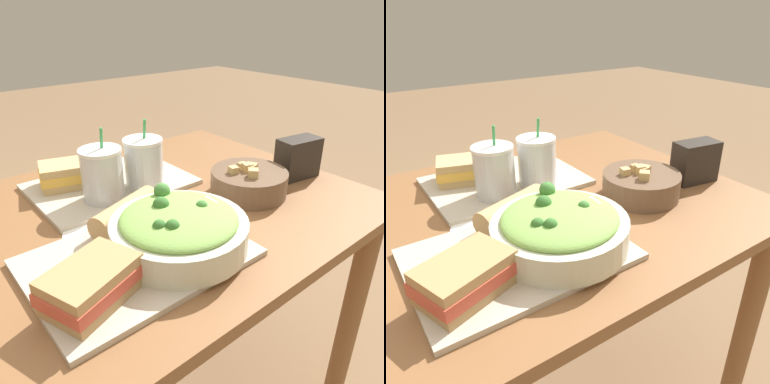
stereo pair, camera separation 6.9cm
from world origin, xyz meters
TOP-DOWN VIEW (x-y plane):
  - dining_table at (0.00, 0.00)m, footprint 1.16×0.82m
  - tray_near at (-0.09, -0.17)m, footprint 0.41×0.30m
  - tray_far at (0.03, 0.17)m, footprint 0.41×0.30m
  - salad_bowl at (-0.01, -0.20)m, footprint 0.27×0.27m
  - soup_bowl at (0.29, -0.11)m, footprint 0.20×0.20m
  - sandwich_near at (-0.22, -0.23)m, footprint 0.18×0.15m
  - baguette_near at (-0.05, -0.05)m, footprint 0.19×0.11m
  - sandwich_far at (-0.06, 0.22)m, footprint 0.17×0.14m
  - drink_cup_dark at (-0.03, 0.09)m, footprint 0.10×0.10m
  - drink_cup_red at (0.09, 0.09)m, footprint 0.10×0.10m
  - chip_bag at (0.48, -0.12)m, footprint 0.13×0.08m
  - napkin_folded at (-0.11, -0.00)m, footprint 0.16×0.14m

SIDE VIEW (x-z plane):
  - dining_table at x=0.00m, z-range 0.26..1.02m
  - napkin_folded at x=-0.11m, z-range 0.76..0.76m
  - tray_near at x=-0.09m, z-range 0.76..0.77m
  - tray_far at x=0.03m, z-range 0.76..0.77m
  - soup_bowl at x=0.29m, z-range 0.75..0.84m
  - baguette_near at x=-0.05m, z-range 0.77..0.83m
  - sandwich_near at x=-0.22m, z-range 0.77..0.84m
  - sandwich_far at x=-0.06m, z-range 0.77..0.84m
  - salad_bowl at x=-0.01m, z-range 0.76..0.86m
  - chip_bag at x=0.48m, z-range 0.76..0.88m
  - drink_cup_red at x=0.09m, z-range 0.74..0.92m
  - drink_cup_dark at x=-0.03m, z-range 0.74..0.93m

